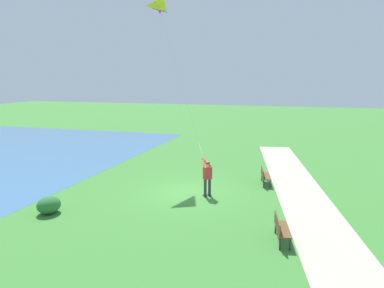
# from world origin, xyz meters

# --- Properties ---
(ground_plane) EXTENTS (120.00, 120.00, 0.00)m
(ground_plane) POSITION_xyz_m (0.00, 0.00, 0.00)
(ground_plane) COLOR #3D7F33
(walkway_path) EXTENTS (8.10, 31.91, 0.02)m
(walkway_path) POSITION_xyz_m (-5.99, 2.00, 0.01)
(walkway_path) COLOR #B7AD99
(walkway_path) RESTS_ON ground
(person_kite_flyer) EXTENTS (0.59, 0.60, 1.83)m
(person_kite_flyer) POSITION_xyz_m (-1.00, 0.22, 1.05)
(person_kite_flyer) COLOR #232328
(person_kite_flyer) RESTS_ON ground
(flying_kite) EXTENTS (3.94, 4.60, 8.33)m
(flying_kite) POSITION_xyz_m (2.69, -3.80, 9.64)
(flying_kite) COLOR yellow
(park_bench_near_walkway) EXTENTS (0.70, 1.55, 0.88)m
(park_bench_near_walkway) POSITION_xyz_m (-3.45, -2.62, 0.51)
(park_bench_near_walkway) COLOR brown
(park_bench_near_walkway) RESTS_ON ground
(park_bench_far_walkway) EXTENTS (0.70, 1.55, 0.88)m
(park_bench_far_walkway) POSITION_xyz_m (-4.70, 4.27, 0.51)
(park_bench_far_walkway) COLOR brown
(park_bench_far_walkway) RESTS_ON ground
(lakeside_shrub) EXTENTS (0.92, 1.05, 0.73)m
(lakeside_shrub) POSITION_xyz_m (4.82, 4.38, 0.36)
(lakeside_shrub) COLOR #2D7033
(lakeside_shrub) RESTS_ON ground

